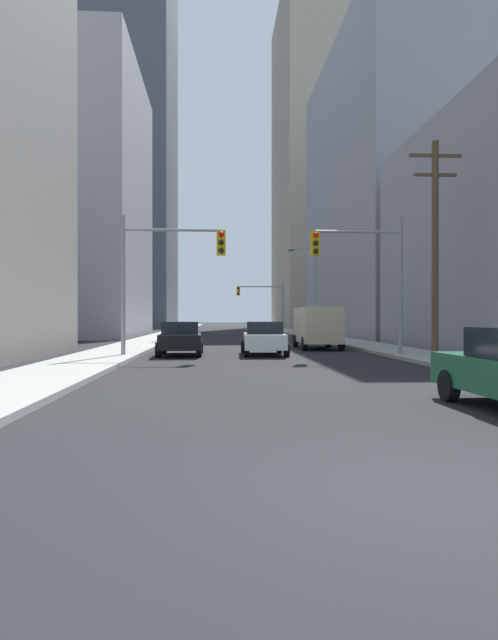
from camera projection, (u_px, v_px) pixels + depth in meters
ground_plane at (435, 500)px, 5.17m from camera, size 400.00×400.00×0.00m
sidewalk_left at (168, 334)px, 54.68m from camera, size 2.86×160.00×0.15m
sidewalk_right at (304, 334)px, 55.48m from camera, size 2.86×160.00×0.15m
cargo_van_beige at (317, 325)px, 30.42m from camera, size 2.16×5.26×2.26m
sedan_black at (181, 338)px, 25.01m from camera, size 1.95×4.25×1.52m
sedan_white at (264, 338)px, 25.27m from camera, size 1.95×4.26×1.52m
traffic_signal_near_left at (168, 261)px, 23.49m from camera, size 4.39×0.44×6.00m
traffic_signal_near_right at (361, 263)px, 23.97m from camera, size 4.00×0.44×6.00m
traffic_signal_far_right at (262, 297)px, 66.36m from camera, size 5.61×0.44×6.00m
utility_pole_right at (435, 243)px, 23.10m from camera, size 2.20×0.28×9.02m
street_lamp_right at (311, 283)px, 45.29m from camera, size 2.33×0.32×7.50m
building_left_mid_office at (15, 202)px, 50.47m from camera, size 22.57×19.61×24.39m
building_left_far_tower at (131, 118)px, 93.97m from camera, size 14.16×24.75×70.86m
building_right_mid_block at (422, 192)px, 53.74m from camera, size 17.73×29.60×27.61m
building_right_far_highrise at (342, 165)px, 97.73m from camera, size 22.15×27.53×57.07m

